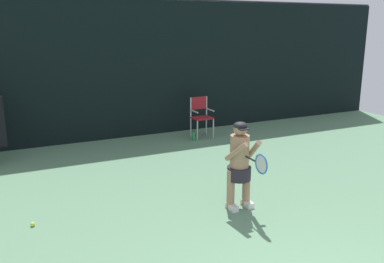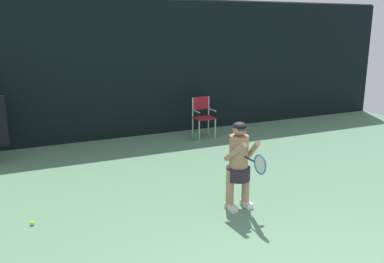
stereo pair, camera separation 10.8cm
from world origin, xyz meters
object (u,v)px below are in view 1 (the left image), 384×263
Objects in this scene: water_bottle at (194,136)px; tennis_racket at (260,164)px; umpire_chair at (201,114)px; tennis_ball_loose at (33,224)px; tennis_player at (240,162)px.

tennis_racket reaches higher than water_bottle.
tennis_ball_loose is (-4.66, -3.60, -0.58)m from umpire_chair.
water_bottle is 4.81m from tennis_racket.
tennis_player reaches higher than water_bottle.
water_bottle is 3.90× the size of tennis_ball_loose.
tennis_racket is at bearing -87.29° from tennis_player.
tennis_player reaches higher than umpire_chair.
tennis_ball_loose is (-4.30, -3.32, -0.09)m from water_bottle.
tennis_ball_loose is (-3.15, 0.75, -0.75)m from tennis_player.
umpire_chair is 4.61m from tennis_player.
tennis_racket is (-1.48, -4.88, 0.30)m from umpire_chair.
tennis_racket is 8.85× the size of tennis_ball_loose.
water_bottle is 0.44× the size of tennis_racket.
water_bottle is 4.28m from tennis_player.
tennis_racket is at bearing -103.75° from water_bottle.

